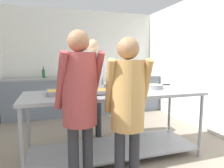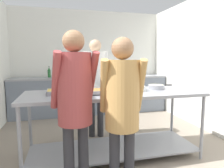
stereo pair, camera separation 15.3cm
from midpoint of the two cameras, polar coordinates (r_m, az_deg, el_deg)
wall_rear at (r=5.45m, az=-5.78°, el=6.50°), size 4.02×0.06×2.65m
wall_right at (r=4.33m, az=26.21°, el=5.60°), size 0.06×4.32×2.65m
back_counter at (r=5.17m, az=-5.02°, el=-3.06°), size 3.86×0.65×0.94m
serving_counter at (r=2.83m, az=2.08°, el=-8.40°), size 2.42×0.87×0.94m
serving_tray_vegetables at (r=2.70m, az=-12.32°, el=-2.18°), size 0.41×0.30×0.05m
serving_tray_roast at (r=2.64m, az=-2.90°, el=-2.21°), size 0.38×0.31×0.05m
broccoli_bowl at (r=2.55m, az=5.73°, el=-2.14°), size 0.24×0.24×0.12m
plate_stack at (r=2.89m, az=8.88°, el=-1.28°), size 0.23×0.23×0.07m
sauce_pan at (r=3.12m, az=13.93°, el=-0.75°), size 0.38×0.24×0.06m
guest_serving_left at (r=1.97m, az=-8.39°, el=-3.41°), size 0.48×0.40×1.66m
guest_serving_right at (r=1.92m, az=5.23°, el=-5.00°), size 0.46×0.36×1.59m
cook_behind_counter at (r=3.49m, az=-3.45°, el=1.88°), size 0.49×0.40×1.72m
water_bottle at (r=5.10m, az=-16.70°, el=3.20°), size 0.07×0.07×0.27m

